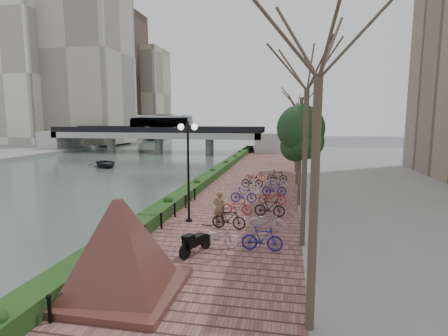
% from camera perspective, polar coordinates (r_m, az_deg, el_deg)
% --- Properties ---
extents(ground, '(220.00, 220.00, 0.00)m').
position_cam_1_polar(ground, '(15.56, -19.16, -14.11)').
color(ground, '#59595B').
rests_on(ground, ground).
extents(river_water, '(30.00, 130.00, 0.02)m').
position_cam_1_polar(river_water, '(43.99, -19.97, 0.07)').
color(river_water, '#465852').
rests_on(river_water, ground).
extents(promenade, '(8.00, 75.00, 0.50)m').
position_cam_1_polar(promenade, '(30.61, 4.20, -2.32)').
color(promenade, brown).
rests_on(promenade, ground).
extents(hedge, '(1.10, 56.00, 0.60)m').
position_cam_1_polar(hedge, '(33.50, -1.08, -0.45)').
color(hedge, '#153915').
rests_on(hedge, promenade).
extents(chain_fence, '(0.10, 14.10, 0.70)m').
position_cam_1_polar(chain_fence, '(16.37, -11.45, -9.54)').
color(chain_fence, black).
rests_on(chain_fence, promenade).
extents(granite_monument, '(5.57, 5.57, 2.91)m').
position_cam_1_polar(granite_monument, '(11.17, -16.70, -12.08)').
color(granite_monument, '#3E201A').
rests_on(granite_monument, promenade).
extents(lamppost, '(1.02, 0.32, 5.10)m').
position_cam_1_polar(lamppost, '(17.65, -5.90, 2.82)').
color(lamppost, black).
rests_on(lamppost, promenade).
extents(motorcycle, '(1.11, 1.69, 1.01)m').
position_cam_1_polar(motorcycle, '(13.97, -4.59, -11.83)').
color(motorcycle, black).
rests_on(motorcycle, promenade).
extents(pedestrian, '(0.72, 0.60, 1.69)m').
position_cam_1_polar(pedestrian, '(17.55, -0.78, -6.49)').
color(pedestrian, brown).
rests_on(pedestrian, promenade).
extents(bicycle_parking, '(2.40, 17.32, 1.00)m').
position_cam_1_polar(bicycle_parking, '(21.87, 5.49, -4.61)').
color(bicycle_parking, '#A0A1A5').
rests_on(bicycle_parking, promenade).
extents(street_trees, '(3.20, 37.12, 6.80)m').
position_cam_1_polar(street_trees, '(25.20, 12.10, 3.17)').
color(street_trees, '#362E20').
rests_on(street_trees, promenade).
extents(bridge, '(36.00, 10.77, 6.50)m').
position_cam_1_polar(bridge, '(61.64, -10.50, 5.71)').
color(bridge, gray).
rests_on(bridge, ground).
extents(boat, '(5.29, 5.30, 0.90)m').
position_cam_1_polar(boat, '(43.99, -18.82, 0.73)').
color(boat, black).
rests_on(boat, river_water).
extents(far_buildings, '(35.00, 38.00, 38.00)m').
position_cam_1_polar(far_buildings, '(93.01, -21.84, 13.89)').
color(far_buildings, '#A8A18C').
rests_on(far_buildings, far_bank).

